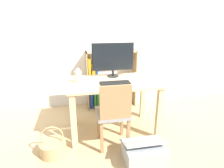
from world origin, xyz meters
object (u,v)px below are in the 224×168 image
Objects in this scene: storage_box at (144,152)px; basket at (53,147)px; bookshelf at (103,84)px; monitor at (113,58)px; keyboard at (115,83)px; chair at (114,112)px; vase at (78,76)px.

basket is at bearing 162.99° from storage_box.
bookshelf is 1.59m from storage_box.
storage_box is at bearing -78.94° from monitor.
storage_box is (1.03, -0.31, 0.02)m from basket.
keyboard is at bearing -88.04° from bookshelf.
keyboard is at bearing -96.73° from monitor.
vase is at bearing 137.32° from chair.
basket reaches higher than storage_box.
keyboard is at bearing 78.24° from chair.
keyboard is 0.49m from vase.
chair is 1.86× the size of storage_box.
chair reaches higher than storage_box.
monitor is 0.57m from vase.
vase is 0.53× the size of basket.
bookshelf is (0.04, 1.21, -0.05)m from chair.
vase is at bearing -117.88° from bookshelf.
keyboard is 1.06× the size of basket.
basket is (-0.35, -0.40, -0.75)m from vase.
storage_box is (0.29, -0.32, -0.37)m from chair.
bookshelf reaches higher than storage_box.
bookshelf reaches higher than chair.
vase is 0.67m from chair.
bookshelf is at bearing 91.96° from keyboard.
vase is at bearing -158.46° from monitor.
keyboard is 2.01× the size of vase.
basket is at bearing -144.60° from monitor.
monitor is 0.86m from bookshelf.
storage_box is at bearing -44.96° from chair.
chair is at bearing 0.37° from basket.
basket is (-0.81, -0.28, -0.67)m from keyboard.
bookshelf is at bearing 57.48° from basket.
keyboard is 1.00m from bookshelf.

